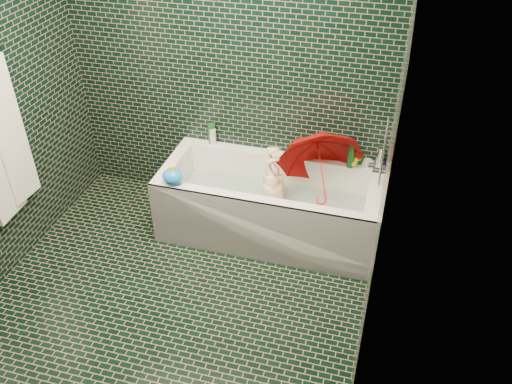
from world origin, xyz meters
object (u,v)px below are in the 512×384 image
(child, at_px, (277,201))
(umbrella, at_px, (322,170))
(rubber_duck, at_px, (353,162))
(bathtub, at_px, (268,211))
(bath_toy, at_px, (173,176))

(child, distance_m, umbrella, 0.45)
(rubber_duck, bearing_deg, bathtub, -153.63)
(umbrella, distance_m, rubber_duck, 0.32)
(umbrella, height_order, rubber_duck, umbrella)
(bath_toy, bearing_deg, rubber_duck, 10.62)
(umbrella, bearing_deg, bath_toy, -169.00)
(bathtub, relative_size, umbrella, 2.67)
(bathtub, relative_size, bath_toy, 9.14)
(bathtub, height_order, child, bathtub)
(bath_toy, bearing_deg, umbrella, 4.36)
(child, relative_size, umbrella, 1.37)
(bathtub, relative_size, child, 1.94)
(bath_toy, bearing_deg, child, 8.11)
(bathtub, bearing_deg, child, 18.45)
(bathtub, distance_m, child, 0.12)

